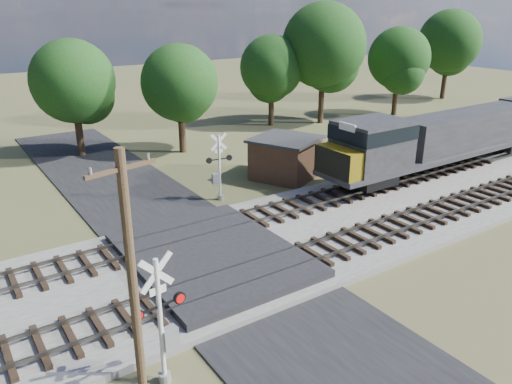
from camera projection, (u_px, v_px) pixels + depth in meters
ground at (217, 267)px, 22.69m from camera, size 160.00×160.00×0.00m
ballast_bed at (366, 213)px, 28.24m from camera, size 140.00×10.00×0.30m
road at (217, 266)px, 22.67m from camera, size 7.00×60.00×0.08m
crossing_panel at (212, 257)px, 22.97m from camera, size 7.00×9.00×0.62m
track_near at (299, 258)px, 22.62m from camera, size 140.00×2.60×0.33m
track_far at (240, 221)px, 26.50m from camera, size 140.00×2.60×0.33m
crossing_signal_near at (164, 331)px, 15.19m from camera, size 1.82×0.42×4.52m
crossing_signal_far at (218, 173)px, 29.93m from camera, size 1.69×0.38×4.18m
utility_pole at (133, 285)px, 13.22m from camera, size 1.93×0.54×8.01m
equipment_shed at (285, 158)px, 34.03m from camera, size 5.47×5.47×2.81m
treeline at (179, 67)px, 40.09m from camera, size 82.82×10.91×11.60m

